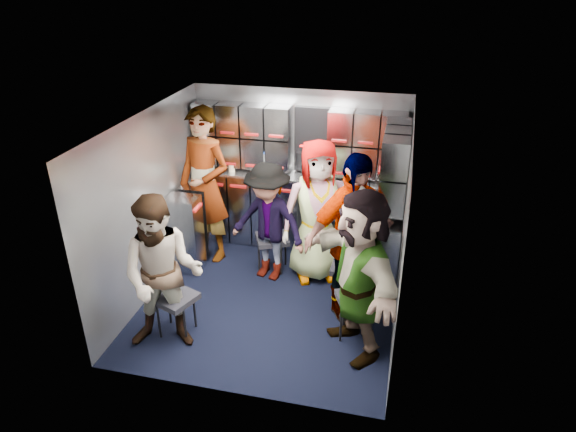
% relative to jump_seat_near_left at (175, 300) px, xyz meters
% --- Properties ---
extents(floor, '(3.00, 3.00, 0.00)m').
position_rel_jump_seat_near_left_xyz_m(floor, '(0.80, 0.82, -0.41)').
color(floor, black).
rests_on(floor, ground).
extents(wall_back, '(2.80, 0.04, 2.10)m').
position_rel_jump_seat_near_left_xyz_m(wall_back, '(0.80, 2.32, 0.64)').
color(wall_back, '#969BA3').
rests_on(wall_back, ground).
extents(wall_left, '(0.04, 3.00, 2.10)m').
position_rel_jump_seat_near_left_xyz_m(wall_left, '(-0.60, 0.82, 0.64)').
color(wall_left, '#969BA3').
rests_on(wall_left, ground).
extents(wall_right, '(0.04, 3.00, 2.10)m').
position_rel_jump_seat_near_left_xyz_m(wall_right, '(2.20, 0.82, 0.64)').
color(wall_right, '#969BA3').
rests_on(wall_right, ground).
extents(ceiling, '(2.80, 3.00, 0.02)m').
position_rel_jump_seat_near_left_xyz_m(ceiling, '(0.80, 0.82, 1.69)').
color(ceiling, silver).
rests_on(ceiling, wall_back).
extents(cart_bank_back, '(2.68, 0.38, 0.99)m').
position_rel_jump_seat_near_left_xyz_m(cart_bank_back, '(0.80, 2.11, 0.08)').
color(cart_bank_back, gray).
rests_on(cart_bank_back, ground).
extents(cart_bank_left, '(0.38, 0.76, 0.99)m').
position_rel_jump_seat_near_left_xyz_m(cart_bank_left, '(-0.39, 1.38, 0.08)').
color(cart_bank_left, gray).
rests_on(cart_bank_left, ground).
extents(counter, '(2.68, 0.42, 0.03)m').
position_rel_jump_seat_near_left_xyz_m(counter, '(0.80, 2.11, 0.60)').
color(counter, silver).
rests_on(counter, cart_bank_back).
extents(locker_bank_back, '(2.68, 0.28, 0.82)m').
position_rel_jump_seat_near_left_xyz_m(locker_bank_back, '(0.80, 2.17, 1.08)').
color(locker_bank_back, gray).
rests_on(locker_bank_back, wall_back).
extents(locker_bank_right, '(0.28, 1.00, 0.82)m').
position_rel_jump_seat_near_left_xyz_m(locker_bank_right, '(2.05, 1.52, 1.08)').
color(locker_bank_right, gray).
rests_on(locker_bank_right, wall_right).
extents(right_cabinet, '(0.28, 1.20, 1.00)m').
position_rel_jump_seat_near_left_xyz_m(right_cabinet, '(2.05, 1.42, 0.09)').
color(right_cabinet, gray).
rests_on(right_cabinet, ground).
extents(coffee_niche, '(0.46, 0.16, 0.84)m').
position_rel_jump_seat_near_left_xyz_m(coffee_niche, '(0.98, 2.23, 1.06)').
color(coffee_niche, black).
rests_on(coffee_niche, wall_back).
extents(red_latch_strip, '(2.60, 0.02, 0.03)m').
position_rel_jump_seat_near_left_xyz_m(red_latch_strip, '(0.80, 1.91, 0.47)').
color(red_latch_strip, maroon).
rests_on(red_latch_strip, cart_bank_back).
extents(jump_seat_near_left, '(0.50, 0.49, 0.46)m').
position_rel_jump_seat_near_left_xyz_m(jump_seat_near_left, '(0.00, 0.00, 0.00)').
color(jump_seat_near_left, black).
rests_on(jump_seat_near_left, ground).
extents(jump_seat_mid_left, '(0.50, 0.49, 0.45)m').
position_rel_jump_seat_near_left_xyz_m(jump_seat_mid_left, '(0.65, 1.44, -0.01)').
color(jump_seat_mid_left, black).
rests_on(jump_seat_mid_left, ground).
extents(jump_seat_center, '(0.46, 0.44, 0.47)m').
position_rel_jump_seat_near_left_xyz_m(jump_seat_center, '(1.21, 1.60, 0.00)').
color(jump_seat_center, black).
rests_on(jump_seat_center, ground).
extents(jump_seat_mid_right, '(0.43, 0.40, 0.50)m').
position_rel_jump_seat_near_left_xyz_m(jump_seat_mid_right, '(1.69, 0.95, 0.03)').
color(jump_seat_mid_right, black).
rests_on(jump_seat_mid_right, ground).
extents(jump_seat_near_right, '(0.52, 0.51, 0.48)m').
position_rel_jump_seat_near_left_xyz_m(jump_seat_near_right, '(1.83, 0.37, 0.01)').
color(jump_seat_near_right, black).
rests_on(jump_seat_near_right, ground).
extents(attendant_standing, '(0.83, 0.66, 1.99)m').
position_rel_jump_seat_near_left_xyz_m(attendant_standing, '(-0.25, 1.58, 0.59)').
color(attendant_standing, black).
rests_on(attendant_standing, ground).
extents(attendant_arc_a, '(0.91, 0.78, 1.64)m').
position_rel_jump_seat_near_left_xyz_m(attendant_arc_a, '(0.00, -0.18, 0.41)').
color(attendant_arc_a, black).
rests_on(attendant_arc_a, ground).
extents(attendant_arc_b, '(1.07, 0.78, 1.49)m').
position_rel_jump_seat_near_left_xyz_m(attendant_arc_b, '(0.65, 1.26, 0.33)').
color(attendant_arc_b, black).
rests_on(attendant_arc_b, ground).
extents(attendant_arc_c, '(1.00, 0.83, 1.75)m').
position_rel_jump_seat_near_left_xyz_m(attendant_arc_c, '(1.21, 1.42, 0.46)').
color(attendant_arc_c, black).
rests_on(attendant_arc_c, ground).
extents(attendant_arc_d, '(1.14, 1.04, 1.86)m').
position_rel_jump_seat_near_left_xyz_m(attendant_arc_d, '(1.69, 0.77, 0.52)').
color(attendant_arc_d, black).
rests_on(attendant_arc_d, ground).
extents(attendant_arc_e, '(1.33, 1.62, 1.73)m').
position_rel_jump_seat_near_left_xyz_m(attendant_arc_e, '(1.83, 0.19, 0.46)').
color(attendant_arc_e, black).
rests_on(attendant_arc_e, ground).
extents(bottle_left, '(0.06, 0.06, 0.28)m').
position_rel_jump_seat_near_left_xyz_m(bottle_left, '(0.40, 2.06, 0.76)').
color(bottle_left, white).
rests_on(bottle_left, counter).
extents(bottle_mid, '(0.07, 0.07, 0.24)m').
position_rel_jump_seat_near_left_xyz_m(bottle_mid, '(0.96, 2.06, 0.74)').
color(bottle_mid, white).
rests_on(bottle_mid, counter).
extents(bottle_right, '(0.06, 0.06, 0.25)m').
position_rel_jump_seat_near_left_xyz_m(bottle_right, '(1.53, 2.06, 0.75)').
color(bottle_right, white).
rests_on(bottle_right, counter).
extents(cup_left, '(0.08, 0.08, 0.10)m').
position_rel_jump_seat_near_left_xyz_m(cup_left, '(-0.05, 2.05, 0.67)').
color(cup_left, '#C6B48B').
rests_on(cup_left, counter).
extents(cup_right, '(0.08, 0.08, 0.10)m').
position_rel_jump_seat_near_left_xyz_m(cup_right, '(1.95, 2.05, 0.67)').
color(cup_right, '#C6B48B').
rests_on(cup_right, counter).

